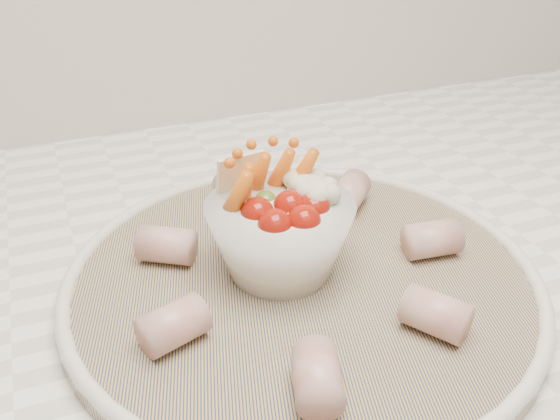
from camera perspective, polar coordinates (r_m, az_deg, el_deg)
name	(u,v)px	position (r m, az deg, el deg)	size (l,w,h in m)	color
serving_platter	(302,279)	(0.52, 2.04, -6.32)	(0.48, 0.48, 0.02)	navy
veggie_bowl	(281,229)	(0.50, 0.07, -1.70)	(0.12, 0.12, 0.10)	white
cured_meat_rolls	(301,259)	(0.50, 1.93, -4.53)	(0.28, 0.30, 0.03)	#B55753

